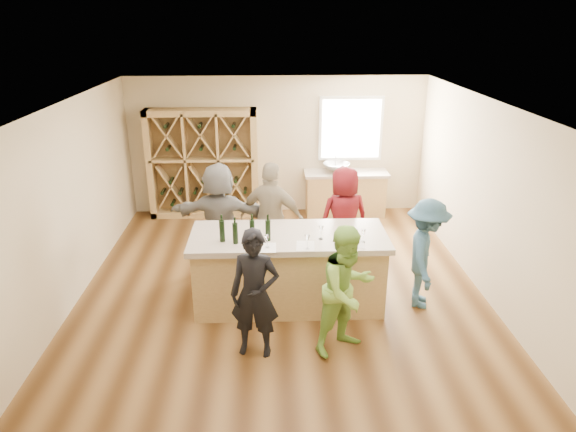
{
  "coord_description": "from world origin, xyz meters",
  "views": [
    {
      "loc": [
        -0.16,
        -6.8,
        3.91
      ],
      "look_at": [
        0.1,
        0.2,
        1.15
      ],
      "focal_mm": 32.0,
      "sensor_mm": 36.0,
      "label": 1
    }
  ],
  "objects_px": {
    "wine_bottle_e": "(268,230)",
    "person_far_mid": "(272,219)",
    "wine_bottle_a": "(222,231)",
    "person_far_left": "(220,217)",
    "sink": "(337,168)",
    "person_far_right": "(344,218)",
    "person_near_left": "(255,294)",
    "tasting_counter_base": "(289,272)",
    "person_server": "(426,254)",
    "person_near_right": "(347,290)",
    "wine_bottle_b": "(235,233)",
    "wine_rack": "(203,164)",
    "wine_bottle_c": "(252,230)"
  },
  "relations": [
    {
      "from": "person_far_left",
      "to": "person_near_left",
      "type": "bearing_deg",
      "value": 109.3
    },
    {
      "from": "wine_rack",
      "to": "sink",
      "type": "relative_size",
      "value": 4.06
    },
    {
      "from": "person_near_left",
      "to": "person_far_left",
      "type": "bearing_deg",
      "value": 114.12
    },
    {
      "from": "wine_bottle_b",
      "to": "person_far_mid",
      "type": "bearing_deg",
      "value": 69.11
    },
    {
      "from": "wine_bottle_e",
      "to": "person_far_left",
      "type": "relative_size",
      "value": 0.16
    },
    {
      "from": "person_far_left",
      "to": "sink",
      "type": "bearing_deg",
      "value": -128.21
    },
    {
      "from": "wine_bottle_b",
      "to": "person_near_right",
      "type": "xyz_separation_m",
      "value": [
        1.38,
        -0.84,
        -0.4
      ]
    },
    {
      "from": "wine_bottle_c",
      "to": "person_server",
      "type": "height_order",
      "value": "person_server"
    },
    {
      "from": "wine_rack",
      "to": "person_server",
      "type": "xyz_separation_m",
      "value": [
        3.5,
        -3.69,
        -0.3
      ]
    },
    {
      "from": "person_near_left",
      "to": "wine_rack",
      "type": "bearing_deg",
      "value": 112.94
    },
    {
      "from": "wine_bottle_a",
      "to": "sink",
      "type": "bearing_deg",
      "value": 61.65
    },
    {
      "from": "sink",
      "to": "person_far_right",
      "type": "height_order",
      "value": "person_far_right"
    },
    {
      "from": "tasting_counter_base",
      "to": "person_server",
      "type": "distance_m",
      "value": 1.93
    },
    {
      "from": "person_near_right",
      "to": "person_server",
      "type": "xyz_separation_m",
      "value": [
        1.25,
        1.01,
        -0.03
      ]
    },
    {
      "from": "person_near_right",
      "to": "wine_rack",
      "type": "bearing_deg",
      "value": 82.03
    },
    {
      "from": "sink",
      "to": "wine_rack",
      "type": "bearing_deg",
      "value": 178.51
    },
    {
      "from": "sink",
      "to": "person_far_right",
      "type": "relative_size",
      "value": 0.32
    },
    {
      "from": "tasting_counter_base",
      "to": "person_server",
      "type": "xyz_separation_m",
      "value": [
        1.91,
        -0.1,
        0.3
      ]
    },
    {
      "from": "sink",
      "to": "person_far_right",
      "type": "bearing_deg",
      "value": -94.17
    },
    {
      "from": "wine_bottle_e",
      "to": "wine_rack",
      "type": "bearing_deg",
      "value": 109.1
    },
    {
      "from": "wine_bottle_c",
      "to": "person_near_right",
      "type": "xyz_separation_m",
      "value": [
        1.16,
        -0.97,
        -0.4
      ]
    },
    {
      "from": "wine_bottle_e",
      "to": "person_server",
      "type": "bearing_deg",
      "value": 2.08
    },
    {
      "from": "wine_bottle_c",
      "to": "person_near_right",
      "type": "relative_size",
      "value": 0.17
    },
    {
      "from": "wine_bottle_b",
      "to": "person_near_right",
      "type": "distance_m",
      "value": 1.66
    },
    {
      "from": "wine_bottle_e",
      "to": "person_near_right",
      "type": "bearing_deg",
      "value": -44.42
    },
    {
      "from": "person_far_right",
      "to": "person_far_left",
      "type": "distance_m",
      "value": 2.0
    },
    {
      "from": "person_server",
      "to": "wine_bottle_b",
      "type": "bearing_deg",
      "value": 108.54
    },
    {
      "from": "wine_bottle_e",
      "to": "person_near_left",
      "type": "xyz_separation_m",
      "value": [
        -0.16,
        -0.97,
        -0.41
      ]
    },
    {
      "from": "person_far_right",
      "to": "person_far_left",
      "type": "xyz_separation_m",
      "value": [
        -2.0,
        0.01,
        0.04
      ]
    },
    {
      "from": "wine_rack",
      "to": "wine_bottle_a",
      "type": "bearing_deg",
      "value": -79.57
    },
    {
      "from": "wine_bottle_c",
      "to": "person_near_left",
      "type": "xyz_separation_m",
      "value": [
        0.05,
        -1.0,
        -0.41
      ]
    },
    {
      "from": "wine_bottle_e",
      "to": "person_far_mid",
      "type": "distance_m",
      "value": 1.25
    },
    {
      "from": "wine_bottle_a",
      "to": "person_far_left",
      "type": "relative_size",
      "value": 0.17
    },
    {
      "from": "sink",
      "to": "person_far_right",
      "type": "xyz_separation_m",
      "value": [
        -0.17,
        -2.35,
        -0.16
      ]
    },
    {
      "from": "person_near_left",
      "to": "person_near_right",
      "type": "relative_size",
      "value": 0.99
    },
    {
      "from": "sink",
      "to": "person_far_mid",
      "type": "height_order",
      "value": "person_far_mid"
    },
    {
      "from": "sink",
      "to": "person_near_right",
      "type": "xyz_separation_m",
      "value": [
        -0.45,
        -4.63,
        -0.19
      ]
    },
    {
      "from": "person_far_mid",
      "to": "person_far_right",
      "type": "relative_size",
      "value": 1.07
    },
    {
      "from": "wine_bottle_a",
      "to": "person_server",
      "type": "distance_m",
      "value": 2.84
    },
    {
      "from": "person_server",
      "to": "wine_bottle_e",
      "type": "bearing_deg",
      "value": 107.05
    },
    {
      "from": "person_far_mid",
      "to": "person_far_right",
      "type": "bearing_deg",
      "value": -151.61
    },
    {
      "from": "person_server",
      "to": "wine_bottle_a",
      "type": "bearing_deg",
      "value": 106.82
    },
    {
      "from": "tasting_counter_base",
      "to": "person_far_mid",
      "type": "xyz_separation_m",
      "value": [
        -0.22,
        1.02,
        0.41
      ]
    },
    {
      "from": "wine_bottle_e",
      "to": "person_far_mid",
      "type": "relative_size",
      "value": 0.16
    },
    {
      "from": "wine_rack",
      "to": "sink",
      "type": "bearing_deg",
      "value": -1.49
    },
    {
      "from": "wine_rack",
      "to": "person_server",
      "type": "distance_m",
      "value": 5.1
    },
    {
      "from": "wine_bottle_b",
      "to": "person_server",
      "type": "distance_m",
      "value": 2.66
    },
    {
      "from": "tasting_counter_base",
      "to": "person_far_right",
      "type": "distance_m",
      "value": 1.54
    },
    {
      "from": "wine_rack",
      "to": "wine_bottle_b",
      "type": "height_order",
      "value": "wine_rack"
    },
    {
      "from": "wine_bottle_b",
      "to": "tasting_counter_base",
      "type": "bearing_deg",
      "value": 20.54
    }
  ]
}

